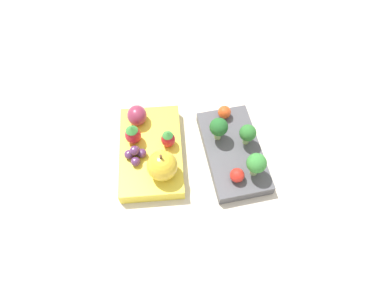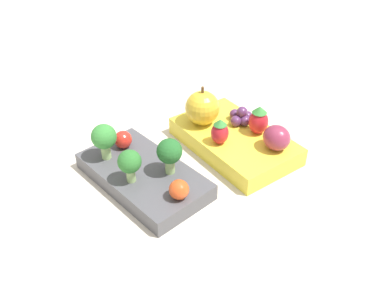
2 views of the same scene
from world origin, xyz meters
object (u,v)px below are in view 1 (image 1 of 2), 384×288
object	(u,v)px
plum	(137,115)
cherry_tomato_1	(224,112)
broccoli_floret_1	(248,133)
bento_box_fruit	(151,152)
bento_box_savoury	(233,150)
broccoli_floret_2	(256,164)
strawberry_0	(168,139)
cherry_tomato_0	(237,175)
strawberry_1	(133,134)
broccoli_floret_0	(219,128)
grape_cluster	(135,155)
apple	(162,166)

from	to	relation	value
plum	cherry_tomato_1	bearing A→B (deg)	89.00
broccoli_floret_1	cherry_tomato_1	world-z (taller)	broccoli_floret_1
bento_box_fruit	bento_box_savoury	bearing A→B (deg)	85.91
broccoli_floret_2	bento_box_fruit	bearing A→B (deg)	-110.52
bento_box_savoury	strawberry_0	bearing A→B (deg)	-97.36
cherry_tomato_0	strawberry_0	world-z (taller)	strawberry_0
bento_box_savoury	broccoli_floret_2	world-z (taller)	broccoli_floret_2
bento_box_savoury	strawberry_1	world-z (taller)	strawberry_1
broccoli_floret_0	plum	xyz separation A→B (m)	(-0.05, -0.15, -0.01)
bento_box_fruit	cherry_tomato_0	size ratio (longest dim) A/B	7.40
broccoli_floret_2	cherry_tomato_0	xyz separation A→B (m)	(0.01, -0.03, -0.02)
bento_box_savoury	plum	size ratio (longest dim) A/B	4.87
bento_box_savoury	strawberry_0	world-z (taller)	strawberry_0
strawberry_1	broccoli_floret_0	bearing A→B (deg)	87.81
bento_box_savoury	bento_box_fruit	xyz separation A→B (m)	(-0.01, -0.15, 0.00)
broccoli_floret_2	broccoli_floret_0	bearing A→B (deg)	-146.61
strawberry_0	strawberry_1	world-z (taller)	strawberry_1
broccoli_floret_0	cherry_tomato_1	world-z (taller)	broccoli_floret_0
cherry_tomato_1	broccoli_floret_1	bearing A→B (deg)	26.12
strawberry_1	plum	world-z (taller)	strawberry_1
plum	grape_cluster	xyz separation A→B (m)	(0.08, -0.01, -0.01)
broccoli_floret_2	cherry_tomato_0	size ratio (longest dim) A/B	2.07
plum	grape_cluster	size ratio (longest dim) A/B	1.00
cherry_tomato_1	strawberry_1	distance (m)	0.18
broccoli_floret_2	cherry_tomato_1	xyz separation A→B (m)	(-0.13, -0.03, -0.02)
cherry_tomato_0	apple	world-z (taller)	apple
apple	bento_box_savoury	bearing A→B (deg)	107.66
bento_box_savoury	broccoli_floret_2	bearing A→B (deg)	25.36
broccoli_floret_2	strawberry_0	xyz separation A→B (m)	(-0.07, -0.15, -0.01)
strawberry_1	grape_cluster	bearing A→B (deg)	3.43
bento_box_savoury	strawberry_1	xyz separation A→B (m)	(-0.03, -0.18, 0.04)
broccoli_floret_1	cherry_tomato_1	bearing A→B (deg)	-153.88
broccoli_floret_0	broccoli_floret_2	bearing A→B (deg)	33.39
broccoli_floret_2	plum	distance (m)	0.24
bento_box_savoury	grape_cluster	bearing A→B (deg)	-87.48
broccoli_floret_0	plum	size ratio (longest dim) A/B	1.29
strawberry_1	apple	bearing A→B (deg)	34.62
broccoli_floret_1	apple	world-z (taller)	apple
cherry_tomato_0	bento_box_savoury	bearing A→B (deg)	175.28
apple	strawberry_1	xyz separation A→B (m)	(-0.07, -0.05, -0.00)
bento_box_savoury	strawberry_1	bearing A→B (deg)	-99.27
broccoli_floret_0	strawberry_0	bearing A→B (deg)	-84.88
bento_box_fruit	strawberry_0	size ratio (longest dim) A/B	4.80
apple	cherry_tomato_1	bearing A→B (deg)	132.09
bento_box_savoury	strawberry_0	xyz separation A→B (m)	(-0.02, -0.12, 0.04)
cherry_tomato_0	strawberry_0	bearing A→B (deg)	-125.13
broccoli_floret_1	bento_box_fruit	bearing A→B (deg)	-91.03
broccoli_floret_1	strawberry_1	bearing A→B (deg)	-96.07
plum	bento_box_fruit	bearing A→B (deg)	18.15
broccoli_floret_0	cherry_tomato_1	size ratio (longest dim) A/B	2.03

